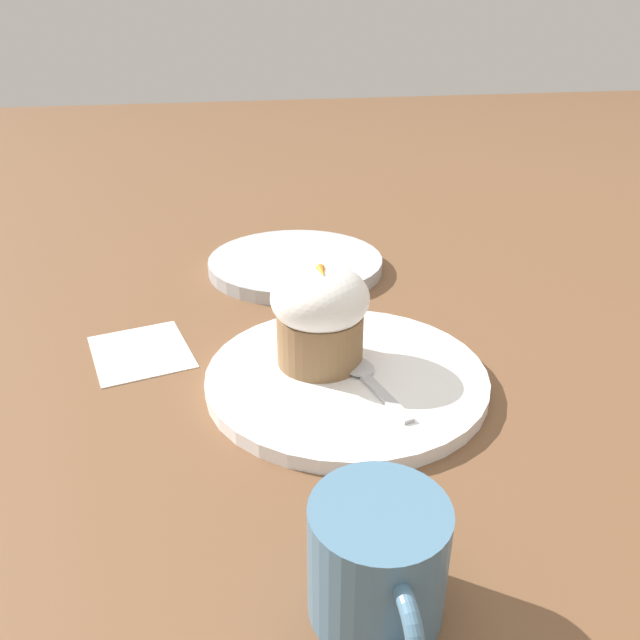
{
  "coord_description": "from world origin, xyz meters",
  "views": [
    {
      "loc": [
        0.49,
        -0.12,
        0.32
      ],
      "look_at": [
        -0.02,
        -0.02,
        0.06
      ],
      "focal_mm": 35.0,
      "sensor_mm": 36.0,
      "label": 1
    }
  ],
  "objects": [
    {
      "name": "carrot_cake",
      "position": [
        -0.02,
        -0.02,
        0.06
      ],
      "size": [
        0.09,
        0.09,
        0.1
      ],
      "color": "olive",
      "rests_on": "dessert_plate"
    },
    {
      "name": "paper_napkin",
      "position": [
        -0.1,
        -0.19,
        0.0
      ],
      "size": [
        0.13,
        0.12,
        0.0
      ],
      "color": "white",
      "rests_on": "ground_plane"
    },
    {
      "name": "coffee_cup",
      "position": [
        0.25,
        -0.04,
        0.04
      ],
      "size": [
        0.11,
        0.08,
        0.08
      ],
      "color": "teal",
      "rests_on": "ground_plane"
    },
    {
      "name": "dessert_plate",
      "position": [
        0.0,
        0.0,
        0.01
      ],
      "size": [
        0.27,
        0.27,
        0.01
      ],
      "color": "white",
      "rests_on": "ground_plane"
    },
    {
      "name": "side_plate",
      "position": [
        -0.29,
        -0.0,
        0.01
      ],
      "size": [
        0.23,
        0.23,
        0.02
      ],
      "color": "#B2B7BC",
      "rests_on": "ground_plane"
    },
    {
      "name": "ground_plane",
      "position": [
        0.0,
        0.0,
        0.0
      ],
      "size": [
        4.0,
        4.0,
        0.0
      ],
      "primitive_type": "plane",
      "color": "brown"
    },
    {
      "name": "spoon",
      "position": [
        0.02,
        0.01,
        0.02
      ],
      "size": [
        0.11,
        0.04,
        0.01
      ],
      "color": "#B7B7BC",
      "rests_on": "dessert_plate"
    }
  ]
}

